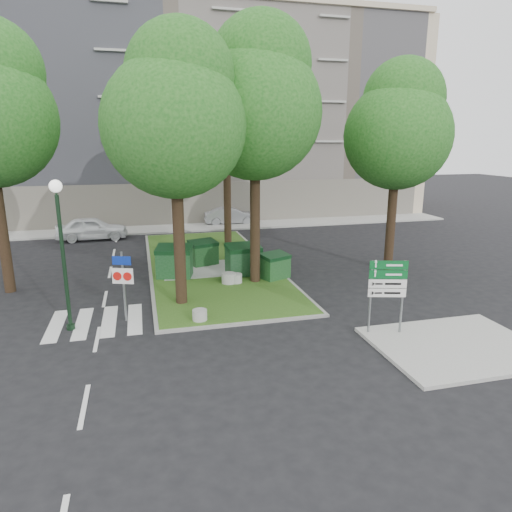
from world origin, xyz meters
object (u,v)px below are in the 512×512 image
object	(u,v)px
tree_median_far	(227,104)
car_silver	(231,216)
bollard_mid	(236,278)
street_lamp	(61,238)
dumpster_b	(203,253)
tree_median_near_left	(176,112)
dumpster_c	(243,260)
car_white	(92,228)
directional_sign	(387,285)
dumpster_d	(275,266)
traffic_sign_pole	(123,277)
litter_bin	(250,248)
tree_median_near_right	(257,99)
tree_street_right	(399,126)
dumpster_a	(174,262)
bollard_right	(229,278)
bollard_left	(200,315)
tree_median_mid	(176,126)

from	to	relation	value
tree_median_far	car_silver	world-z (taller)	tree_median_far
bollard_mid	street_lamp	xyz separation A→B (m)	(-6.54, -3.42, 2.90)
dumpster_b	car_silver	bearing A→B (deg)	53.48
tree_median_near_left	dumpster_c	world-z (taller)	tree_median_near_left
car_white	directional_sign	bearing A→B (deg)	-150.60
tree_median_far	dumpster_d	xyz separation A→B (m)	(0.71, -7.34, -7.63)
bollard_mid	traffic_sign_pole	world-z (taller)	traffic_sign_pole
bollard_mid	litter_bin	distance (m)	5.36
traffic_sign_pole	dumpster_c	bearing A→B (deg)	59.37
tree_median_far	directional_sign	distance (m)	15.77
tree_median_near_right	tree_street_right	world-z (taller)	tree_median_near_right
dumpster_a	car_white	size ratio (longest dim) A/B	0.42
tree_street_right	bollard_mid	xyz separation A→B (m)	(-7.99, -0.59, -6.66)
dumpster_d	bollard_right	xyz separation A→B (m)	(-2.22, -0.24, -0.35)
car_silver	traffic_sign_pole	bearing A→B (deg)	160.36
bollard_left	dumpster_d	bearing A→B (deg)	46.24
dumpster_d	directional_sign	distance (m)	7.10
bollard_right	traffic_sign_pole	world-z (taller)	traffic_sign_pole
street_lamp	tree_median_near_left	bearing A→B (deg)	20.55
tree_median_near_right	street_lamp	world-z (taller)	tree_median_near_right
dumpster_d	bollard_right	world-z (taller)	dumpster_d
tree_median_far	dumpster_c	distance (m)	9.85
tree_street_right	directional_sign	bearing A→B (deg)	-121.18
bollard_mid	litter_bin	world-z (taller)	litter_bin
bollard_left	traffic_sign_pole	world-z (taller)	traffic_sign_pole
tree_median_near_left	dumpster_a	xyz separation A→B (m)	(-0.06, 3.53, -6.47)
tree_median_near_left	dumpster_c	bearing A→B (deg)	44.83
traffic_sign_pole	tree_median_mid	bearing A→B (deg)	91.17
tree_median_near_left	tree_median_near_right	world-z (taller)	tree_median_near_right
dumpster_c	bollard_mid	world-z (taller)	dumpster_c
street_lamp	car_silver	world-z (taller)	street_lamp
tree_median_mid	tree_median_far	world-z (taller)	tree_median_far
bollard_mid	directional_sign	world-z (taller)	directional_sign
tree_median_mid	bollard_mid	bearing A→B (deg)	-66.33
dumpster_a	bollard_mid	size ratio (longest dim) A/B	3.32
car_silver	litter_bin	bearing A→B (deg)	177.65
dumpster_b	car_silver	size ratio (longest dim) A/B	0.40
tree_street_right	car_white	xyz separation A→B (m)	(-15.07, 11.09, -6.23)
traffic_sign_pole	bollard_mid	bearing A→B (deg)	53.76
car_white	bollard_mid	bearing A→B (deg)	-149.94
dumpster_d	directional_sign	size ratio (longest dim) A/B	0.62
traffic_sign_pole	directional_sign	bearing A→B (deg)	-1.90
dumpster_b	dumpster_d	size ratio (longest dim) A/B	1.04
tree_median_far	litter_bin	size ratio (longest dim) A/B	18.47
tree_median_near_left	street_lamp	size ratio (longest dim) A/B	2.06
tree_median_near_left	car_silver	size ratio (longest dim) A/B	2.61
traffic_sign_pole	car_white	distance (m)	14.99
dumpster_a	traffic_sign_pole	distance (m)	5.23
tree_median_near_left	traffic_sign_pole	xyz separation A→B (m)	(-2.19, -1.18, -5.67)
bollard_right	street_lamp	size ratio (longest dim) A/B	0.12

